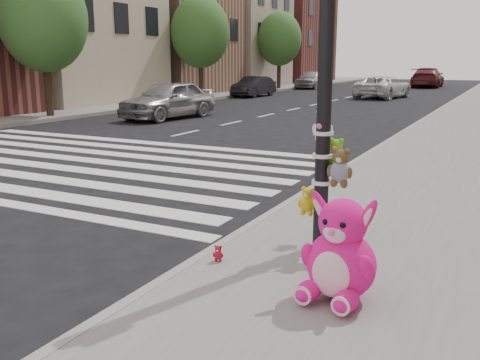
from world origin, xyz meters
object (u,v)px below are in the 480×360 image
Objects in this scene: signal_pole at (327,99)px; pink_bunny at (340,256)px; car_dark_far at (254,86)px; car_white_near at (383,87)px; red_teddy at (218,253)px; car_silver_far at (168,100)px.

signal_pole is 1.86m from pink_bunny.
signal_pole reaches higher than car_dark_far.
car_white_near is at bearing 101.07° from signal_pole.
signal_pole is 0.87× the size of car_white_near.
car_silver_far reaches higher than red_teddy.
pink_bunny is at bearing -43.89° from car_silver_far.
car_dark_far is (-13.00, 25.29, 0.07)m from pink_bunny.
pink_bunny is 1.46m from red_teddy.
pink_bunny is at bearing 110.06° from car_white_near.
signal_pole is at bearing -60.56° from car_dark_far.
car_silver_far is (-10.55, 12.68, 0.19)m from pink_bunny.
car_white_near is (-5.72, 27.54, 0.10)m from pink_bunny.
red_teddy is at bearing -62.98° from car_dark_far.
car_white_near is (7.28, 2.26, 0.03)m from car_dark_far.
car_white_near is (4.83, 14.87, -0.08)m from car_silver_far.
red_teddy is at bearing -47.18° from car_silver_far.
red_teddy is (-0.82, -0.94, -1.58)m from signal_pole.
car_silver_far reaches higher than pink_bunny.
signal_pole is 27.09m from car_dark_far.
signal_pole is 2.01m from red_teddy.
signal_pole is 15.22m from car_silver_far.
car_white_near is at bearing 108.95° from pink_bunny.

